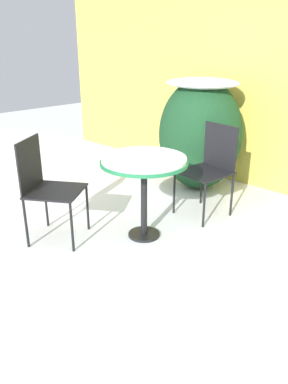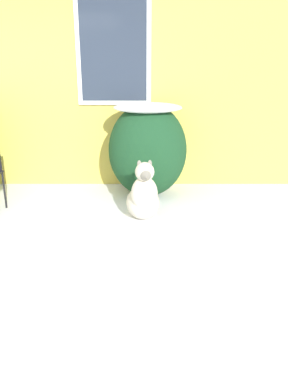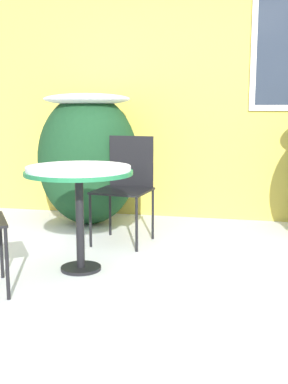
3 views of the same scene
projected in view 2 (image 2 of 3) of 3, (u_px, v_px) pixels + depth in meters
house_wall at (27, 69)px, 5.27m from camera, size 8.00×0.10×3.35m
shrub_middle at (149, 148)px, 5.10m from camera, size 1.07×0.93×1.28m
dog at (145, 198)px, 4.39m from camera, size 0.45×0.71×0.76m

